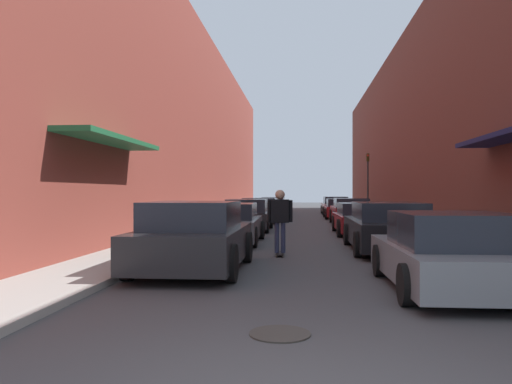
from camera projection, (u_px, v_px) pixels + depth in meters
ground at (303, 227)px, 22.80m from camera, size 106.60×106.60×0.00m
curb_strip_left at (227, 220)px, 28.01m from camera, size 1.80×48.45×0.12m
curb_strip_right at (380, 220)px, 27.23m from camera, size 1.80×48.45×0.12m
building_row_left at (176, 130)px, 28.27m from camera, size 4.90×48.45×10.29m
building_row_right at (435, 131)px, 26.96m from camera, size 4.90×48.45×9.83m
parked_car_left_0 at (194, 238)px, 10.18m from camera, size 2.07×4.20×1.42m
parked_car_left_1 at (230, 224)px, 15.79m from camera, size 1.97×4.36×1.26m
parked_car_left_2 at (248, 216)px, 20.81m from camera, size 1.95×4.20×1.32m
parked_car_left_3 at (260, 211)px, 26.17m from camera, size 2.04×4.08×1.30m
parked_car_left_4 at (266, 208)px, 31.76m from camera, size 1.89×4.70×1.22m
parked_car_left_5 at (274, 205)px, 37.92m from camera, size 1.96×4.72×1.22m
parked_car_right_0 at (451, 254)px, 8.13m from camera, size 2.09×4.06×1.28m
parked_car_right_1 at (387, 227)px, 13.59m from camera, size 2.08×4.74×1.33m
parked_car_right_2 at (360, 219)px, 18.96m from camera, size 1.94×4.58×1.20m
parked_car_right_3 at (351, 212)px, 24.65m from camera, size 1.91×4.39×1.30m
parked_car_right_4 at (340, 209)px, 30.32m from camera, size 1.91×4.11×1.20m
parked_car_right_5 at (335, 206)px, 35.98m from camera, size 1.96×4.66×1.27m
skateboarder at (280, 215)px, 12.61m from camera, size 0.64×0.78×1.67m
manhole_cover at (280, 334)px, 5.64m from camera, size 0.70×0.70×0.02m
traffic_light at (368, 178)px, 28.46m from camera, size 0.16×0.22×3.69m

